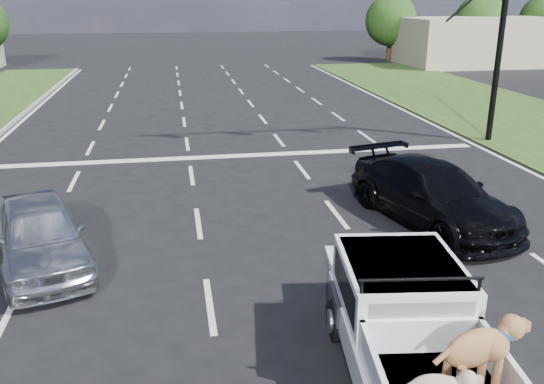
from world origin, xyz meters
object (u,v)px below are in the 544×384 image
Objects in this scene: silver_sedan at (40,235)px; pickup_truck at (417,343)px; traffic_signal at (441,12)px; black_coupe at (432,194)px.

pickup_truck is at bearing -58.55° from silver_sedan.
traffic_signal is 2.21× the size of silver_sedan.
black_coupe reaches higher than silver_sedan.
traffic_signal is at bearing 72.07° from pickup_truck.
black_coupe is at bearing -11.24° from silver_sedan.
traffic_signal reaches higher than silver_sedan.
black_coupe is (-3.32, -7.39, -3.99)m from traffic_signal.
black_coupe is at bearing 70.87° from pickup_truck.
pickup_truck is (-6.34, -13.46, -3.87)m from traffic_signal.
pickup_truck is 7.79m from silver_sedan.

